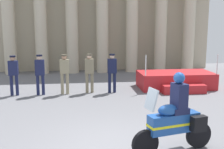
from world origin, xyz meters
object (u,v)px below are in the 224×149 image
motorcycle_with_rider (176,119)px  reviewing_stand (176,80)px  officer_in_row_4 (112,70)px  officer_in_row_3 (89,70)px  officer_in_row_2 (64,71)px  officer_in_row_1 (40,71)px  officer_in_row_0 (13,72)px

motorcycle_with_rider → reviewing_stand: bearing=-123.6°
officer_in_row_4 → officer_in_row_3: bearing=-6.7°
officer_in_row_2 → officer_in_row_3: bearing=-173.1°
officer_in_row_1 → officer_in_row_0: bearing=-2.3°
officer_in_row_0 → motorcycle_with_rider: size_ratio=0.82×
officer_in_row_4 → motorcycle_with_rider: 6.04m
officer_in_row_1 → reviewing_stand: bearing=-175.4°
officer_in_row_2 → motorcycle_with_rider: size_ratio=0.83×
officer_in_row_3 → officer_in_row_4: (0.98, -0.10, 0.00)m
officer_in_row_0 → officer_in_row_4: bearing=179.4°
officer_in_row_0 → officer_in_row_1: bearing=177.7°
officer_in_row_1 → officer_in_row_2: size_ratio=1.00×
officer_in_row_4 → motorcycle_with_rider: motorcycle_with_rider is taller
officer_in_row_1 → officer_in_row_2: bearing=179.1°
reviewing_stand → officer_in_row_3: size_ratio=2.01×
officer_in_row_3 → officer_in_row_1: bearing=3.1°
officer_in_row_1 → officer_in_row_4: (3.06, 0.05, -0.00)m
reviewing_stand → officer_in_row_0: 7.27m
officer_in_row_0 → officer_in_row_2: (2.10, -0.02, 0.02)m
reviewing_stand → motorcycle_with_rider: motorcycle_with_rider is taller
reviewing_stand → officer_in_row_2: size_ratio=2.00×
officer_in_row_0 → motorcycle_with_rider: 7.73m
officer_in_row_2 → officer_in_row_4: officer_in_row_2 is taller
officer_in_row_2 → motorcycle_with_rider: (2.82, -5.93, -0.22)m
officer_in_row_1 → officer_in_row_2: 1.02m
reviewing_stand → motorcycle_with_rider: size_ratio=1.67×
officer_in_row_3 → officer_in_row_4: 0.98m
officer_in_row_0 → officer_in_row_2: officer_in_row_2 is taller
reviewing_stand → officer_in_row_3: bearing=-173.7°
reviewing_stand → officer_in_row_0: bearing=-175.5°
officer_in_row_3 → officer_in_row_4: same height
officer_in_row_4 → officer_in_row_1: bearing=-0.0°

